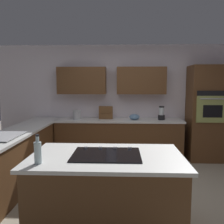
# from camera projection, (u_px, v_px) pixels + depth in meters

# --- Properties ---
(ground_plane) EXTENTS (14.00, 14.00, 0.00)m
(ground_plane) POSITION_uv_depth(u_px,v_px,m) (124.00, 192.00, 3.69)
(ground_plane) COLOR #9E937F
(wall_back) EXTENTS (6.00, 0.44, 2.60)m
(wall_back) POSITION_uv_depth(u_px,v_px,m) (121.00, 96.00, 5.56)
(wall_back) COLOR silver
(wall_back) RESTS_ON ground
(lower_cabinets_back) EXTENTS (2.80, 0.60, 0.86)m
(lower_cabinets_back) POSITION_uv_depth(u_px,v_px,m) (119.00, 140.00, 5.35)
(lower_cabinets_back) COLOR brown
(lower_cabinets_back) RESTS_ON ground
(countertop_back) EXTENTS (2.84, 0.64, 0.04)m
(countertop_back) POSITION_uv_depth(u_px,v_px,m) (119.00, 120.00, 5.29)
(countertop_back) COLOR silver
(countertop_back) RESTS_ON lower_cabinets_back
(lower_cabinets_side) EXTENTS (0.60, 2.90, 0.86)m
(lower_cabinets_side) POSITION_uv_depth(u_px,v_px,m) (23.00, 154.00, 4.25)
(lower_cabinets_side) COLOR brown
(lower_cabinets_side) RESTS_ON ground
(countertop_side) EXTENTS (0.64, 2.94, 0.04)m
(countertop_side) POSITION_uv_depth(u_px,v_px,m) (22.00, 130.00, 4.20)
(countertop_side) COLOR silver
(countertop_side) RESTS_ON lower_cabinets_side
(island_base) EXTENTS (1.63, 0.95, 0.86)m
(island_base) POSITION_uv_depth(u_px,v_px,m) (107.00, 195.00, 2.69)
(island_base) COLOR brown
(island_base) RESTS_ON ground
(island_top) EXTENTS (1.71, 1.03, 0.04)m
(island_top) POSITION_uv_depth(u_px,v_px,m) (106.00, 157.00, 2.64)
(island_top) COLOR silver
(island_top) RESTS_ON island_base
(wall_oven) EXTENTS (0.80, 0.66, 2.10)m
(wall_oven) POSITION_uv_depth(u_px,v_px,m) (207.00, 113.00, 5.19)
(wall_oven) COLOR brown
(wall_oven) RESTS_ON ground
(sink_unit) EXTENTS (0.46, 0.70, 0.23)m
(sink_unit) POSITION_uv_depth(u_px,v_px,m) (3.00, 136.00, 3.52)
(sink_unit) COLOR #515456
(sink_unit) RESTS_ON countertop_side
(cooktop) EXTENTS (0.76, 0.56, 0.03)m
(cooktop) POSITION_uv_depth(u_px,v_px,m) (106.00, 154.00, 2.64)
(cooktop) COLOR black
(cooktop) RESTS_ON island_top
(blender) EXTENTS (0.15, 0.15, 0.31)m
(blender) POSITION_uv_depth(u_px,v_px,m) (161.00, 114.00, 5.22)
(blender) COLOR black
(blender) RESTS_ON countertop_back
(mixing_bowl) EXTENTS (0.23, 0.23, 0.13)m
(mixing_bowl) POSITION_uv_depth(u_px,v_px,m) (134.00, 117.00, 5.25)
(mixing_bowl) COLOR #668CB2
(mixing_bowl) RESTS_ON countertop_back
(spice_rack) EXTENTS (0.32, 0.11, 0.29)m
(spice_rack) POSITION_uv_depth(u_px,v_px,m) (106.00, 113.00, 5.36)
(spice_rack) COLOR brown
(spice_rack) RESTS_ON countertop_back
(kettle) EXTENTS (0.18, 0.18, 0.21)m
(kettle) POSITION_uv_depth(u_px,v_px,m) (77.00, 115.00, 5.30)
(kettle) COLOR #B7BABF
(kettle) RESTS_ON countertop_back
(oil_bottle) EXTENTS (0.07, 0.07, 0.30)m
(oil_bottle) POSITION_uv_depth(u_px,v_px,m) (38.00, 152.00, 2.34)
(oil_bottle) COLOR silver
(oil_bottle) RESTS_ON island_top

